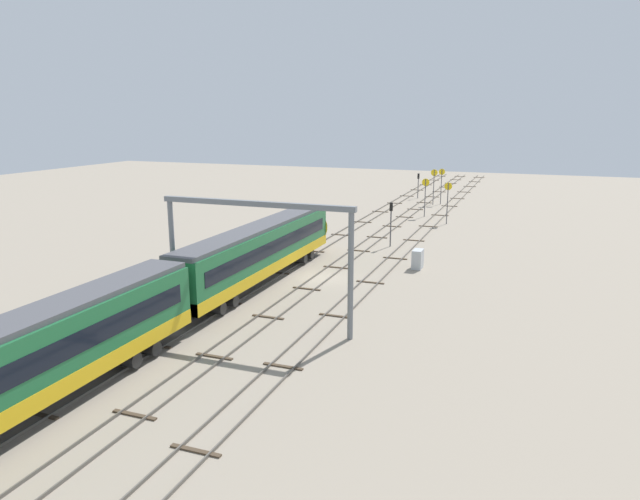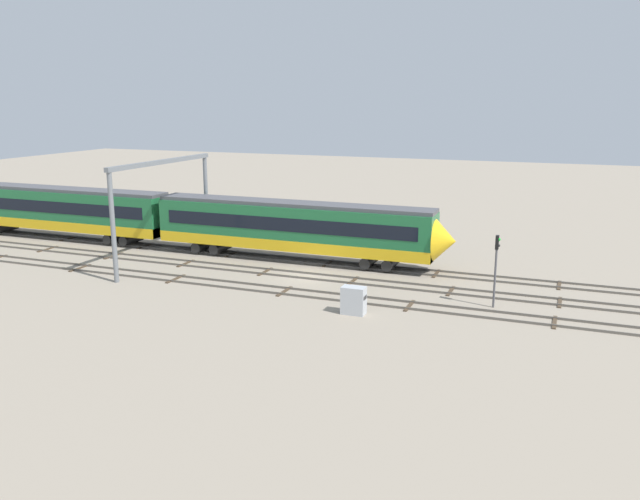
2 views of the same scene
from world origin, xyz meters
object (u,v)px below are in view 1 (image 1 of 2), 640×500
Objects in this scene: speed_sign_near_foreground at (448,197)px; speed_sign_far_trackside at (441,181)px; speed_sign_mid_trackside at (434,181)px; signal_light_trackside_approach at (418,182)px; signal_light_trackside_departure at (391,218)px; relay_cabinet at (418,259)px; speed_sign_distant_end at (425,191)px; overhead_gantry at (256,238)px.

speed_sign_far_trackside is at bearing 11.75° from speed_sign_near_foreground.
speed_sign_mid_trackside is 1.30m from speed_sign_far_trackside.
speed_sign_near_foreground reaches higher than signal_light_trackside_approach.
speed_sign_near_foreground is 0.96× the size of speed_sign_far_trackside.
signal_light_trackside_approach is at bearing 6.93° from signal_light_trackside_departure.
speed_sign_mid_trackside is 7.21m from signal_light_trackside_approach.
speed_sign_far_trackside is 1.33× the size of signal_light_trackside_approach.
signal_light_trackside_departure is at bearing -178.29° from speed_sign_mid_trackside.
relay_cabinet is (-23.59, -0.93, -2.65)m from speed_sign_near_foreground.
signal_light_trackside_departure is at bearing 29.56° from relay_cabinet.
speed_sign_distant_end is at bearing 39.81° from speed_sign_near_foreground.
speed_sign_distant_end is 3.00× the size of relay_cabinet.
speed_sign_near_foreground is at bearing 2.26° from relay_cabinet.
overhead_gantry is at bearing 177.08° from speed_sign_distant_end.
speed_sign_mid_trackside is (16.22, 4.59, 0.15)m from speed_sign_near_foreground.
overhead_gantry is at bearing 174.71° from signal_light_trackside_departure.
signal_light_trackside_approach is (5.38, 4.72, -0.87)m from speed_sign_far_trackside.
overhead_gantry is 2.52× the size of speed_sign_near_foreground.
speed_sign_distant_end reaches higher than relay_cabinet.
overhead_gantry is at bearing 178.51° from speed_sign_mid_trackside.
speed_sign_near_foreground reaches higher than speed_sign_distant_end.
signal_light_trackside_approach is (22.36, 8.25, -0.75)m from speed_sign_near_foreground.
overhead_gantry is 20.59m from relay_cabinet.
signal_light_trackside_approach is 38.17m from signal_light_trackside_departure.
speed_sign_distant_end is at bearing -165.84° from signal_light_trackside_approach.
speed_sign_distant_end is 1.26× the size of signal_light_trackside_approach.
overhead_gantry is 26.98m from signal_light_trackside_departure.
overhead_gantry reaches higher than signal_light_trackside_approach.
relay_cabinet is (-45.96, -9.18, -1.89)m from signal_light_trackside_approach.
signal_light_trackside_departure is (-15.53, 3.64, -0.42)m from speed_sign_near_foreground.
overhead_gantry is 2.42× the size of speed_sign_far_trackside.
relay_cabinet is (-8.06, -4.57, -2.23)m from signal_light_trackside_departure.
signal_light_trackside_approach reaches higher than relay_cabinet.
speed_sign_mid_trackside is at bearing 1.71° from signal_light_trackside_departure.
overhead_gantry reaches higher than speed_sign_distant_end.
speed_sign_distant_end is at bearing 9.44° from relay_cabinet.
speed_sign_far_trackside is at bearing -0.19° from signal_light_trackside_departure.
relay_cabinet is at bearing -20.71° from overhead_gantry.
overhead_gantry reaches higher than relay_cabinet.
speed_sign_mid_trackside reaches higher than relay_cabinet.
signal_light_trackside_departure is 2.70× the size of relay_cabinet.
signal_light_trackside_departure is at bearing 166.81° from speed_sign_near_foreground.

